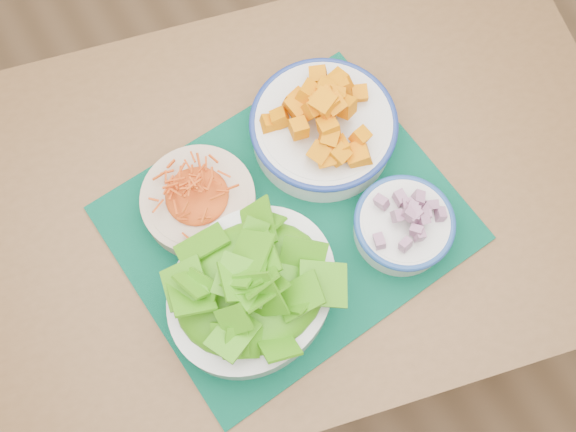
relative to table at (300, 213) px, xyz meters
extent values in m
plane|color=#A87C51|center=(-0.10, 0.24, -0.63)|extent=(4.00, 4.00, 0.00)
cube|color=brown|center=(0.00, 0.00, 0.10)|extent=(1.20, 0.93, 0.04)
cylinder|color=brown|center=(0.39, -0.39, -0.28)|extent=(0.06, 0.06, 0.71)
cylinder|color=brown|center=(-0.39, 0.39, -0.28)|extent=(0.06, 0.06, 0.71)
cylinder|color=brown|center=(0.53, 0.18, -0.28)|extent=(0.06, 0.06, 0.71)
cube|color=#003324|center=(-0.05, -0.04, 0.12)|extent=(0.53, 0.44, 0.00)
cylinder|color=beige|center=(-0.15, 0.05, 0.14)|extent=(0.17, 0.17, 0.04)
ellipsoid|color=#EB5918|center=(-0.15, 0.05, 0.17)|extent=(0.15, 0.15, 0.02)
cylinder|color=silver|center=(0.07, 0.06, 0.15)|extent=(0.28, 0.28, 0.06)
torus|color=navy|center=(0.07, 0.06, 0.17)|extent=(0.23, 0.23, 0.01)
ellipsoid|color=orange|center=(0.07, 0.06, 0.20)|extent=(0.20, 0.20, 0.05)
ellipsoid|color=#237705|center=(-0.15, -0.11, 0.21)|extent=(0.23, 0.19, 0.06)
cylinder|color=silver|center=(0.09, -0.14, 0.14)|extent=(0.18, 0.18, 0.05)
torus|color=#204894|center=(0.09, -0.14, 0.16)|extent=(0.15, 0.15, 0.01)
ellipsoid|color=#691A45|center=(0.09, -0.14, 0.18)|extent=(0.13, 0.13, 0.03)
camera|label=1|loc=(-0.21, -0.31, 1.06)|focal=40.00mm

